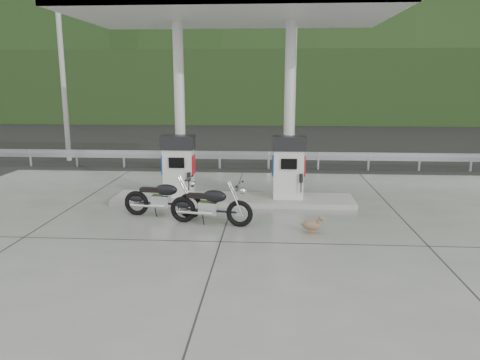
# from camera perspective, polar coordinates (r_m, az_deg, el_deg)

# --- Properties ---
(ground) EXTENTS (160.00, 160.00, 0.00)m
(ground) POSITION_cam_1_polar(r_m,az_deg,el_deg) (11.38, -1.85, -5.95)
(ground) COLOR black
(ground) RESTS_ON ground
(forecourt_apron) EXTENTS (18.00, 14.00, 0.02)m
(forecourt_apron) POSITION_cam_1_polar(r_m,az_deg,el_deg) (11.38, -1.85, -5.90)
(forecourt_apron) COLOR slate
(forecourt_apron) RESTS_ON ground
(pump_island) EXTENTS (7.00, 1.40, 0.15)m
(pump_island) POSITION_cam_1_polar(r_m,az_deg,el_deg) (13.75, -0.84, -2.38)
(pump_island) COLOR gray
(pump_island) RESTS_ON forecourt_apron
(gas_pump_left) EXTENTS (0.95, 0.55, 1.80)m
(gas_pump_left) POSITION_cam_1_polar(r_m,az_deg,el_deg) (13.76, -7.50, 1.68)
(gas_pump_left) COLOR silver
(gas_pump_left) RESTS_ON pump_island
(gas_pump_right) EXTENTS (0.95, 0.55, 1.80)m
(gas_pump_right) POSITION_cam_1_polar(r_m,az_deg,el_deg) (13.51, 5.93, 1.53)
(gas_pump_right) COLOR silver
(gas_pump_right) RESTS_ON pump_island
(canopy_column_left) EXTENTS (0.30, 0.30, 5.00)m
(canopy_column_left) POSITION_cam_1_polar(r_m,az_deg,el_deg) (13.96, -7.36, 8.45)
(canopy_column_left) COLOR silver
(canopy_column_left) RESTS_ON pump_island
(canopy_column_right) EXTENTS (0.30, 0.30, 5.00)m
(canopy_column_right) POSITION_cam_1_polar(r_m,az_deg,el_deg) (13.71, 6.02, 8.42)
(canopy_column_right) COLOR silver
(canopy_column_right) RESTS_ON pump_island
(canopy_roof) EXTENTS (8.50, 5.00, 0.40)m
(canopy_roof) POSITION_cam_1_polar(r_m,az_deg,el_deg) (13.46, -0.91, 19.94)
(canopy_roof) COLOR white
(canopy_roof) RESTS_ON canopy_column_left
(guardrail) EXTENTS (26.00, 0.16, 1.42)m
(guardrail) POSITION_cam_1_polar(r_m,az_deg,el_deg) (19.02, 0.49, 3.51)
(guardrail) COLOR #A8AAB0
(guardrail) RESTS_ON ground
(road) EXTENTS (60.00, 7.00, 0.01)m
(road) POSITION_cam_1_polar(r_m,az_deg,el_deg) (22.58, 1.00, 3.03)
(road) COLOR black
(road) RESTS_ON ground
(utility_pole_a) EXTENTS (0.22, 0.22, 8.00)m
(utility_pole_a) POSITION_cam_1_polar(r_m,az_deg,el_deg) (22.23, -20.84, 12.48)
(utility_pole_a) COLOR #9C9C97
(utility_pole_a) RESTS_ON ground
(utility_pole_b) EXTENTS (0.22, 0.22, 8.00)m
(utility_pole_b) POSITION_cam_1_polar(r_m,az_deg,el_deg) (20.31, 6.56, 13.28)
(utility_pole_b) COLOR #9C9C97
(utility_pole_b) RESTS_ON ground
(tree_band) EXTENTS (80.00, 6.00, 6.00)m
(tree_band) POSITION_cam_1_polar(r_m,az_deg,el_deg) (40.80, 2.32, 11.22)
(tree_band) COLOR black
(tree_band) RESTS_ON ground
(forested_hills) EXTENTS (100.00, 40.00, 140.00)m
(forested_hills) POSITION_cam_1_polar(r_m,az_deg,el_deg) (70.87, 2.95, 9.09)
(forested_hills) COLOR black
(forested_hills) RESTS_ON ground
(motorcycle_left) EXTENTS (2.04, 0.84, 0.94)m
(motorcycle_left) POSITION_cam_1_polar(r_m,az_deg,el_deg) (12.37, -9.40, -2.29)
(motorcycle_left) COLOR black
(motorcycle_left) RESTS_ON forecourt_apron
(motorcycle_right) EXTENTS (2.08, 1.00, 0.94)m
(motorcycle_right) POSITION_cam_1_polar(r_m,az_deg,el_deg) (11.56, -3.59, -3.15)
(motorcycle_right) COLOR black
(motorcycle_right) RESTS_ON forecourt_apron
(duck) EXTENTS (0.55, 0.25, 0.38)m
(duck) POSITION_cam_1_polar(r_m,az_deg,el_deg) (11.03, 8.73, -5.53)
(duck) COLOR brown
(duck) RESTS_ON forecourt_apron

